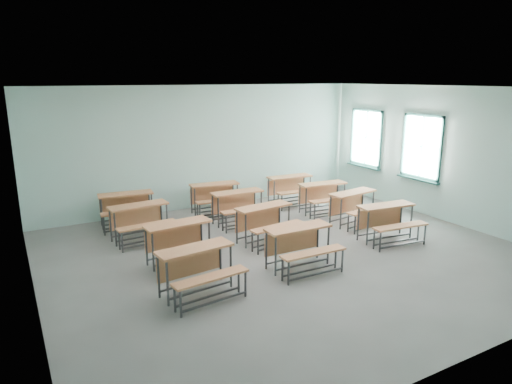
% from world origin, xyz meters
% --- Properties ---
extents(room, '(9.04, 8.04, 3.24)m').
position_xyz_m(room, '(0.08, 0.03, 1.60)').
color(room, slate).
rests_on(room, ground).
extents(desk_unit_r0c0, '(1.31, 0.95, 0.77)m').
position_xyz_m(desk_unit_r0c0, '(-2.20, -0.78, 0.52)').
color(desk_unit_r0c0, '#BB6F43').
rests_on(desk_unit_r0c0, ground).
extents(desk_unit_r0c1, '(1.25, 0.85, 0.77)m').
position_xyz_m(desk_unit_r0c1, '(-0.19, -0.72, 0.52)').
color(desk_unit_r0c1, '#BB6F43').
rests_on(desk_unit_r0c1, ground).
extents(desk_unit_r0c2, '(1.32, 0.96, 0.77)m').
position_xyz_m(desk_unit_r0c2, '(2.25, -0.42, 0.52)').
color(desk_unit_r0c2, '#BB6F43').
rests_on(desk_unit_r0c2, ground).
extents(desk_unit_r1c0, '(1.29, 0.92, 0.77)m').
position_xyz_m(desk_unit_r1c0, '(-2.00, 0.56, 0.52)').
color(desk_unit_r1c0, '#BB6F43').
rests_on(desk_unit_r1c0, ground).
extents(desk_unit_r1c1, '(1.32, 0.96, 0.77)m').
position_xyz_m(desk_unit_r1c1, '(-0.03, 0.78, 0.52)').
color(desk_unit_r1c1, '#BB6F43').
rests_on(desk_unit_r1c1, ground).
extents(desk_unit_r1c2, '(1.33, 0.99, 0.77)m').
position_xyz_m(desk_unit_r1c2, '(2.41, 0.79, 0.52)').
color(desk_unit_r1c2, '#BB6F43').
rests_on(desk_unit_r1c2, ground).
extents(desk_unit_r2c0, '(1.29, 0.91, 0.77)m').
position_xyz_m(desk_unit_r2c0, '(-2.31, 2.16, 0.52)').
color(desk_unit_r2c0, '#BB6F43').
rests_on(desk_unit_r2c0, ground).
extents(desk_unit_r2c1, '(1.24, 0.84, 0.77)m').
position_xyz_m(desk_unit_r2c1, '(0.03, 2.16, 0.52)').
color(desk_unit_r2c1, '#BB6F43').
rests_on(desk_unit_r2c1, ground).
extents(desk_unit_r2c2, '(1.31, 0.95, 0.77)m').
position_xyz_m(desk_unit_r2c2, '(2.33, 1.88, 0.52)').
color(desk_unit_r2c2, '#BB6F43').
rests_on(desk_unit_r2c2, ground).
extents(desk_unit_r3c0, '(1.32, 0.96, 0.77)m').
position_xyz_m(desk_unit_r3c0, '(-2.32, 3.28, 0.52)').
color(desk_unit_r3c0, '#BB6F43').
rests_on(desk_unit_r3c0, ground).
extents(desk_unit_r3c1, '(1.32, 0.96, 0.77)m').
position_xyz_m(desk_unit_r3c1, '(-0.10, 3.19, 0.52)').
color(desk_unit_r3c1, '#BB6F43').
rests_on(desk_unit_r3c1, ground).
extents(desk_unit_r3c2, '(1.28, 0.90, 0.77)m').
position_xyz_m(desk_unit_r3c2, '(2.07, 3.01, 0.52)').
color(desk_unit_r3c2, '#BB6F43').
rests_on(desk_unit_r3c2, ground).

